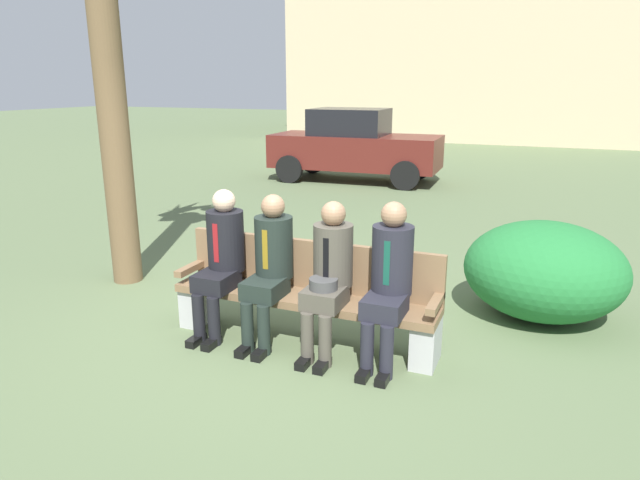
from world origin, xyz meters
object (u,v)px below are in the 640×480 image
at_px(seated_man_centerleft, 270,262).
at_px(parked_car_near, 354,145).
at_px(shrub_near_bench, 544,270).
at_px(seated_man_leftmost, 221,255).
at_px(seated_man_rightmost, 389,276).
at_px(building_backdrop, 473,30).
at_px(park_bench, 306,293).
at_px(seated_man_centerright, 329,271).

relative_size(seated_man_centerleft, parked_car_near, 0.34).
height_order(shrub_near_bench, parked_car_near, parked_car_near).
relative_size(seated_man_leftmost, seated_man_rightmost, 0.99).
height_order(seated_man_rightmost, shrub_near_bench, seated_man_rightmost).
distance_m(seated_man_centerleft, building_backdrop, 22.61).
bearing_deg(park_bench, seated_man_leftmost, -170.82).
bearing_deg(seated_man_centerright, building_backdrop, 95.31).
distance_m(seated_man_rightmost, parked_car_near, 9.01).
distance_m(seated_man_leftmost, seated_man_centerright, 1.06).
height_order(seated_man_leftmost, parked_car_near, parked_car_near).
xyz_separation_m(parked_car_near, building_backdrop, (0.61, 13.83, 3.62)).
bearing_deg(seated_man_centerleft, seated_man_leftmost, 179.90).
distance_m(seated_man_centerright, shrub_near_bench, 2.27).
bearing_deg(seated_man_centerleft, seated_man_centerright, -0.74).
relative_size(seated_man_centerright, shrub_near_bench, 0.85).
bearing_deg(building_backdrop, seated_man_rightmost, -83.36).
distance_m(seated_man_centerleft, parked_car_near, 8.68).
bearing_deg(seated_man_leftmost, seated_man_rightmost, 0.04).
distance_m(seated_man_leftmost, parked_car_near, 8.57).
height_order(seated_man_rightmost, building_backdrop, building_backdrop).
distance_m(seated_man_leftmost, shrub_near_bench, 3.14).
xyz_separation_m(seated_man_centerleft, seated_man_centerright, (0.57, -0.01, -0.01)).
xyz_separation_m(seated_man_centerleft, building_backdrop, (-1.50, 22.25, 3.71)).
bearing_deg(seated_man_rightmost, shrub_near_bench, 51.90).
xyz_separation_m(seated_man_centerright, parked_car_near, (-2.68, 8.43, 0.11)).
distance_m(park_bench, shrub_near_bench, 2.39).
xyz_separation_m(seated_man_leftmost, shrub_near_bench, (2.75, 1.49, -0.26)).
bearing_deg(shrub_near_bench, building_backdrop, 100.26).
bearing_deg(shrub_near_bench, seated_man_leftmost, -151.54).
bearing_deg(shrub_near_bench, parked_car_near, 122.25).
xyz_separation_m(seated_man_leftmost, seated_man_centerleft, (0.50, -0.00, -0.00)).
bearing_deg(seated_man_centerleft, park_bench, 23.93).
relative_size(seated_man_centerright, parked_car_near, 0.33).
relative_size(park_bench, seated_man_leftmost, 1.81).
xyz_separation_m(seated_man_centerleft, shrub_near_bench, (2.25, 1.49, -0.26)).
xyz_separation_m(park_bench, building_backdrop, (-1.79, 22.12, 4.01)).
height_order(seated_man_rightmost, parked_car_near, parked_car_near).
bearing_deg(parked_car_near, seated_man_centerleft, -75.88).
relative_size(park_bench, building_backdrop, 0.17).
bearing_deg(park_bench, seated_man_rightmost, -8.95).
distance_m(park_bench, parked_car_near, 8.64).
relative_size(park_bench, seated_man_centerleft, 1.83).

